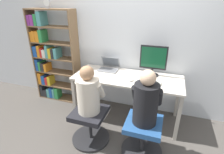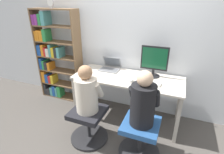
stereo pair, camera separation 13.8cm
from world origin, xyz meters
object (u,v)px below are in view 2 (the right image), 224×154
Objects in this scene: keyboard at (148,83)px; office_chair_right at (89,123)px; person_at_monitor at (143,102)px; office_chair_left at (140,137)px; desktop_monitor at (154,61)px; person_at_laptop at (87,92)px; bookshelf at (53,57)px; desk_clock at (50,3)px; laptop at (110,67)px.

keyboard is 1.05m from office_chair_right.
keyboard is at bearing 95.74° from person_at_monitor.
office_chair_left and office_chair_right have the same top height.
keyboard is (-0.02, -0.30, -0.24)m from desktop_monitor.
bookshelf is at bearing 144.84° from person_at_laptop.
person_at_monitor is at bearing -87.69° from desktop_monitor.
desk_clock is at bearing 143.16° from person_at_laptop.
keyboard is 0.69× the size of office_chair_right.
person_at_monitor is 0.40× the size of bookshelf.
office_chair_left is at bearing -87.71° from desktop_monitor.
desk_clock is (-1.81, -0.07, 0.83)m from desktop_monitor.
bookshelf reaches higher than person_at_monitor.
person_at_monitor reaches higher than keyboard.
office_chair_left is 1.00× the size of office_chair_right.
person_at_laptop is at bearing -36.84° from desk_clock.
office_chair_right is 3.43× the size of desk_clock.
keyboard is 0.58m from person_at_monitor.
keyboard is at bearing -94.30° from desktop_monitor.
bookshelf is at bearing 156.56° from person_at_monitor.
desk_clock is at bearing 156.36° from person_at_monitor.
laptop is 0.50× the size of person_at_laptop.
person_at_monitor is 4.38× the size of desk_clock.
desk_clock is (-1.09, 0.81, 1.07)m from person_at_laptop.
office_chair_left is (0.79, -0.89, -0.55)m from laptop.
desk_clock is (-1.84, 0.81, 1.05)m from person_at_monitor.
bookshelf is (-1.94, 0.29, 0.07)m from keyboard.
desktop_monitor is 1.16m from office_chair_left.
laptop is 0.87× the size of keyboard.
laptop is at bearing 91.84° from person_at_laptop.
person_at_monitor is at bearing 0.57° from person_at_laptop.
office_chair_right is (-0.72, -0.89, -0.75)m from desktop_monitor.
desk_clock is (-1.06, -0.08, 1.04)m from laptop.
laptop is at bearing 179.16° from desktop_monitor.
desk_clock reaches higher than laptop.
person_at_monitor is (0.79, -0.89, -0.01)m from laptop.
desktop_monitor is 1.48× the size of laptop.
keyboard is at bearing 95.69° from office_chair_left.
person_at_monitor is 0.76m from person_at_laptop.
desktop_monitor is 1.16m from person_at_laptop.
person_at_laptop is (0.03, -0.89, -0.03)m from laptop.
person_at_laptop is 4.13× the size of desk_clock.
bookshelf is 10.99× the size of desk_clock.
person_at_monitor is (0.76, 0.01, 0.54)m from office_chair_right.
desk_clock is at bearing 156.22° from office_chair_left.
office_chair_right is 0.83× the size of person_at_laptop.
keyboard is 2.36× the size of desk_clock.
laptop is 0.60× the size of office_chair_right.
desktop_monitor reaches higher than keyboard.
laptop is 0.79m from keyboard.
desktop_monitor is 1.29× the size of keyboard.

